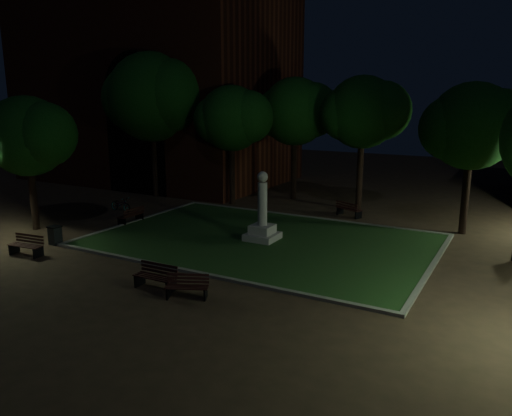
{
  "coord_description": "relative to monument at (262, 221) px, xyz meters",
  "views": [
    {
      "loc": [
        10.54,
        -17.65,
        6.62
      ],
      "look_at": [
        0.22,
        1.0,
        1.81
      ],
      "focal_mm": 35.0,
      "sensor_mm": 36.0,
      "label": 1
    }
  ],
  "objects": [
    {
      "name": "bench_near_right",
      "position": [
        0.94,
        -7.06,
        -0.59
      ],
      "size": [
        1.51,
        1.05,
        0.79
      ],
      "rotation": [
        0.0,
        0.0,
        0.43
      ],
      "color": "black",
      "rests_on": "ground"
    },
    {
      "name": "ground",
      "position": [
        0.0,
        -2.0,
        -0.96
      ],
      "size": [
        80.0,
        80.0,
        0.0
      ],
      "primitive_type": "plane",
      "color": "#443122"
    },
    {
      "name": "bench_left_side",
      "position": [
        -7.64,
        -0.43,
        -0.56
      ],
      "size": [
        0.57,
        1.56,
        0.85
      ],
      "rotation": [
        0.0,
        0.0,
        -1.56
      ],
      "color": "black",
      "rests_on": "ground"
    },
    {
      "name": "tree_ne",
      "position": [
        8.05,
        5.93,
        4.25
      ],
      "size": [
        5.06,
        4.13,
        7.29
      ],
      "color": "black",
      "rests_on": "ground"
    },
    {
      "name": "tree_north_er",
      "position": [
        1.94,
        8.64,
        4.73
      ],
      "size": [
        5.12,
        4.18,
        7.78
      ],
      "color": "black",
      "rests_on": "ground"
    },
    {
      "name": "bench_west_near",
      "position": [
        -7.78,
        -6.64,
        -0.55
      ],
      "size": [
        1.62,
        0.72,
        0.86
      ],
      "rotation": [
        0.0,
        0.0,
        0.11
      ],
      "color": "black",
      "rests_on": "ground"
    },
    {
      "name": "monument",
      "position": [
        0.0,
        0.0,
        0.0
      ],
      "size": [
        1.4,
        1.4,
        3.2
      ],
      "color": "#A9A19B",
      "rests_on": "lawn"
    },
    {
      "name": "tree_west",
      "position": [
        -10.98,
        -3.67,
        3.73
      ],
      "size": [
        4.82,
        3.93,
        6.66
      ],
      "color": "black",
      "rests_on": "ground"
    },
    {
      "name": "building_main",
      "position": [
        -15.86,
        11.79,
        6.42
      ],
      "size": [
        20.0,
        12.0,
        15.0
      ],
      "color": "#4A1E13",
      "rests_on": "ground"
    },
    {
      "name": "lawn_kerb",
      "position": [
        0.0,
        0.0,
        -0.9
      ],
      "size": [
        15.4,
        10.4,
        0.12
      ],
      "color": "slate",
      "rests_on": "ground"
    },
    {
      "name": "bench_near_left",
      "position": [
        -0.51,
        -6.92,
        -0.55
      ],
      "size": [
        1.6,
        0.6,
        0.87
      ],
      "rotation": [
        0.0,
        0.0,
        0.03
      ],
      "color": "black",
      "rests_on": "ground"
    },
    {
      "name": "lawn",
      "position": [
        0.0,
        0.0,
        -0.92
      ],
      "size": [
        15.0,
        10.0,
        0.08
      ],
      "primitive_type": "cube",
      "color": "#264A1E",
      "rests_on": "ground"
    },
    {
      "name": "bicycle",
      "position": [
        -10.18,
        1.42,
        -0.55
      ],
      "size": [
        1.6,
        0.66,
        0.82
      ],
      "primitive_type": "imported",
      "rotation": [
        0.0,
        0.0,
        1.5
      ],
      "color": "black",
      "rests_on": "ground"
    },
    {
      "name": "tree_far_north",
      "position": [
        -2.75,
        9.58,
        4.67
      ],
      "size": [
        5.27,
        4.3,
        7.79
      ],
      "color": "black",
      "rests_on": "ground"
    },
    {
      "name": "tree_nw",
      "position": [
        -11.19,
        5.9,
        5.56
      ],
      "size": [
        7.06,
        5.76,
        9.4
      ],
      "color": "black",
      "rests_on": "ground"
    },
    {
      "name": "trash_bin",
      "position": [
        -8.01,
        -5.01,
        -0.52
      ],
      "size": [
        0.51,
        0.51,
        0.85
      ],
      "color": "black",
      "rests_on": "ground"
    },
    {
      "name": "bench_far_side",
      "position": [
        1.94,
        6.57,
        -0.56
      ],
      "size": [
        1.62,
        1.09,
        0.84
      ],
      "rotation": [
        0.0,
        0.0,
        2.74
      ],
      "color": "black",
      "rests_on": "ground"
    },
    {
      "name": "lamppost_nw",
      "position": [
        -10.68,
        9.31,
        1.96
      ],
      "size": [
        1.18,
        0.28,
        4.13
      ],
      "color": "black",
      "rests_on": "ground"
    },
    {
      "name": "tree_north_wl",
      "position": [
        -5.45,
        6.33,
        4.31
      ],
      "size": [
        4.87,
        3.97,
        7.27
      ],
      "color": "black",
      "rests_on": "ground"
    }
  ]
}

